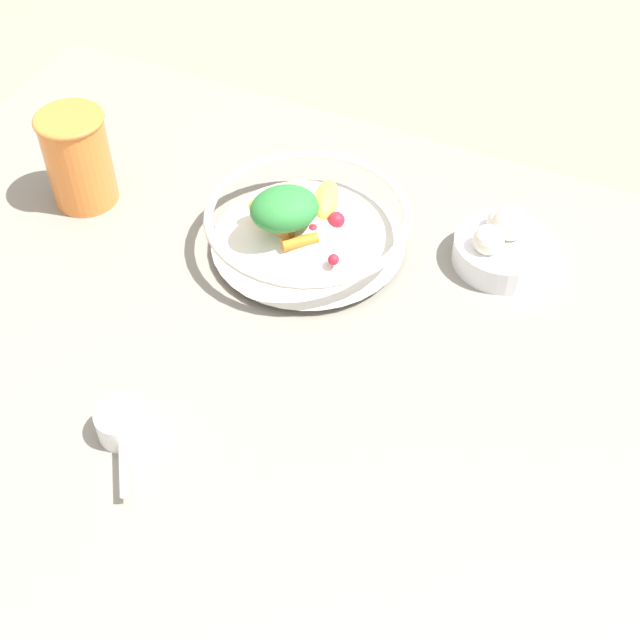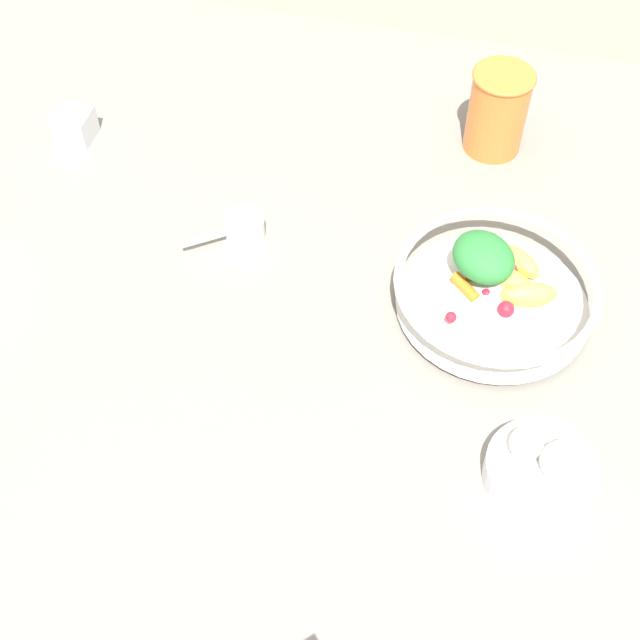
% 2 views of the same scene
% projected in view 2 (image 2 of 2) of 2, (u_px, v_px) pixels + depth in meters
% --- Properties ---
extents(ground_plane, '(6.00, 6.00, 0.00)m').
position_uv_depth(ground_plane, '(187.00, 329.00, 1.02)').
color(ground_plane, gray).
extents(countertop, '(1.17, 1.17, 0.03)m').
position_uv_depth(countertop, '(185.00, 321.00, 1.01)').
color(countertop, gray).
rests_on(countertop, ground_plane).
extents(fruit_bowl, '(0.23, 0.23, 0.09)m').
position_uv_depth(fruit_bowl, '(495.00, 289.00, 0.97)').
color(fruit_bowl, silver).
rests_on(fruit_bowl, countertop).
extents(drinking_cup, '(0.08, 0.08, 0.11)m').
position_uv_depth(drinking_cup, '(498.00, 109.00, 1.12)').
color(drinking_cup, orange).
rests_on(drinking_cup, countertop).
extents(spice_jar, '(0.05, 0.05, 0.04)m').
position_uv_depth(spice_jar, '(75.00, 127.00, 1.16)').
color(spice_jar, silver).
rests_on(spice_jar, countertop).
extents(measuring_scoop, '(0.07, 0.09, 0.03)m').
position_uv_depth(measuring_scoop, '(243.00, 228.00, 1.06)').
color(measuring_scoop, white).
rests_on(measuring_scoop, countertop).
extents(garlic_bowl, '(0.11, 0.11, 0.06)m').
position_uv_depth(garlic_bowl, '(542.00, 468.00, 0.85)').
color(garlic_bowl, white).
rests_on(garlic_bowl, countertop).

